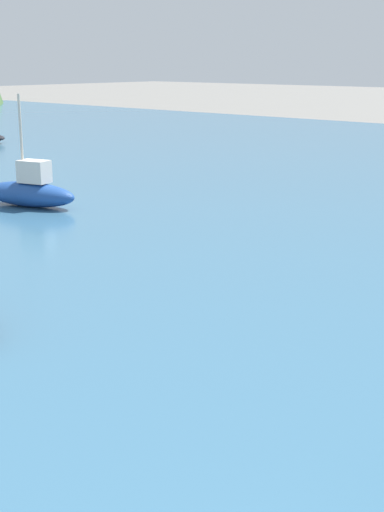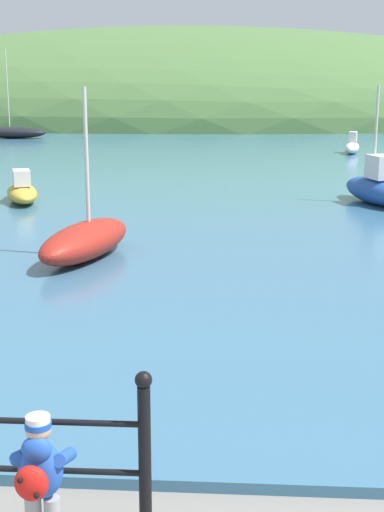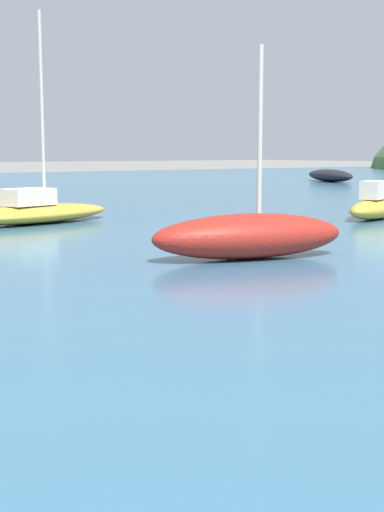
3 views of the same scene
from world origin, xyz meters
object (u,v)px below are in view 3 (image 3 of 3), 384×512
Objects in this scene: boat_nearest_quay at (37,211)px; boat_twin_mast at (249,235)px; boat_blue_hull at (376,206)px; boat_white_sailboat at (330,175)px.

boat_nearest_quay reaches higher than boat_twin_mast.
boat_blue_hull is 6.94m from boat_twin_mast.
boat_twin_mast is 27.31m from boat_white_sailboat.
boat_blue_hull is 0.54× the size of boat_white_sailboat.
boat_nearest_quay is at bearing -176.32° from boat_twin_mast.
boat_white_sailboat is at bearing 136.88° from boat_blue_hull.
boat_twin_mast is at bearing -48.34° from boat_white_sailboat.
boat_blue_hull is 20.71m from boat_white_sailboat.
boat_blue_hull is 7.56m from boat_nearest_quay.
boat_nearest_quay is 1.45× the size of boat_twin_mast.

